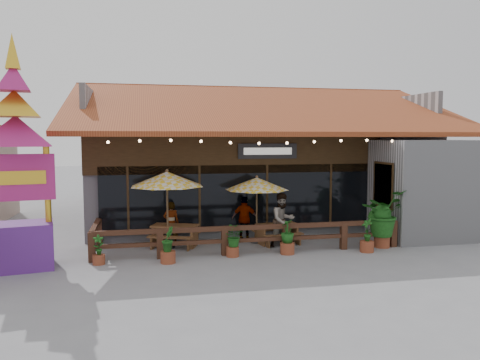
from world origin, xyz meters
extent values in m
plane|color=gray|center=(0.00, 0.00, 0.00)|extent=(100.00, 100.00, 0.00)
cube|color=#B0B0B5|center=(0.00, 7.00, 2.00)|extent=(14.00, 10.00, 4.00)
cube|color=#3B2612|center=(-1.50, 1.92, 3.20)|extent=(11.00, 0.16, 1.60)
cube|color=black|center=(-1.50, 1.90, 1.50)|extent=(10.00, 0.12, 2.40)
cube|color=#FFB672|center=(-1.50, 2.10, 1.50)|extent=(9.80, 0.05, 2.20)
cube|color=#B0B0B5|center=(5.25, 0.65, 1.80)|extent=(3.50, 2.70, 3.60)
cube|color=red|center=(3.44, 0.50, 2.00)|extent=(0.06, 1.20, 1.50)
cube|color=#3B2612|center=(3.43, 0.50, 2.00)|extent=(0.04, 1.34, 1.64)
cube|color=#9D4823|center=(0.00, 3.50, 4.90)|extent=(15.50, 7.05, 2.37)
cube|color=#9D4823|center=(0.00, 10.50, 4.90)|extent=(15.50, 7.05, 2.37)
cube|color=#9D4823|center=(0.00, 7.00, 6.02)|extent=(15.50, 0.30, 0.12)
cube|color=#B0B0B5|center=(-7.00, 7.00, 4.70)|extent=(0.20, 9.00, 1.80)
cube|color=#B0B0B5|center=(7.00, 7.00, 4.70)|extent=(0.20, 9.00, 1.80)
cube|color=black|center=(-0.50, 1.80, 3.20)|extent=(2.20, 0.10, 0.55)
cube|color=silver|center=(-0.50, 1.74, 3.20)|extent=(1.80, 0.02, 0.25)
cube|color=#3B2612|center=(-5.50, 1.86, 1.50)|extent=(0.08, 0.08, 2.40)
cube|color=#3B2612|center=(-3.00, 1.86, 1.50)|extent=(0.08, 0.08, 2.40)
cube|color=#3B2612|center=(-0.50, 1.86, 1.50)|extent=(0.08, 0.08, 2.40)
cube|color=#3B2612|center=(2.00, 1.86, 1.50)|extent=(0.08, 0.08, 2.40)
sphere|color=#E2B17C|center=(-6.00, 0.08, 3.55)|extent=(0.09, 0.09, 0.09)
sphere|color=#E2B17C|center=(-5.05, 0.08, 3.59)|extent=(0.09, 0.09, 0.09)
sphere|color=#E2B17C|center=(-4.10, 0.08, 3.60)|extent=(0.09, 0.09, 0.09)
sphere|color=#E2B17C|center=(-3.15, 0.08, 3.57)|extent=(0.09, 0.09, 0.09)
sphere|color=#E2B17C|center=(-2.20, 0.08, 3.53)|extent=(0.09, 0.09, 0.09)
sphere|color=#E2B17C|center=(-1.25, 0.08, 3.50)|extent=(0.09, 0.09, 0.09)
sphere|color=#E2B17C|center=(-0.30, 0.08, 3.51)|extent=(0.09, 0.09, 0.09)
sphere|color=#E2B17C|center=(0.65, 0.08, 3.55)|extent=(0.09, 0.09, 0.09)
sphere|color=#E2B17C|center=(1.60, 0.08, 3.59)|extent=(0.09, 0.09, 0.09)
sphere|color=#E2B17C|center=(2.55, 0.08, 3.60)|extent=(0.09, 0.09, 0.09)
sphere|color=#E2B17C|center=(3.50, 0.08, 3.57)|extent=(0.09, 0.09, 0.09)
cube|color=#4C291B|center=(-6.50, -0.50, 0.45)|extent=(0.20, 0.20, 0.90)
cube|color=#4C291B|center=(-4.50, -0.50, 0.45)|extent=(0.20, 0.20, 0.90)
cube|color=#4C291B|center=(-2.50, -0.50, 0.45)|extent=(0.20, 0.20, 0.90)
cube|color=#4C291B|center=(-0.50, -0.50, 0.45)|extent=(0.20, 0.20, 0.90)
cube|color=#4C291B|center=(1.50, -0.50, 0.45)|extent=(0.20, 0.20, 0.90)
cube|color=#4C291B|center=(3.30, -0.50, 0.45)|extent=(0.20, 0.20, 0.90)
cube|color=#4C291B|center=(-1.60, -0.50, 0.85)|extent=(9.80, 0.16, 0.14)
cube|color=#4C291B|center=(-1.60, -0.50, 0.45)|extent=(9.80, 0.12, 0.12)
cube|color=#4C291B|center=(-6.50, 0.75, 0.85)|extent=(0.16, 2.50, 0.14)
cube|color=#4C291B|center=(-6.50, 1.90, 0.45)|extent=(0.20, 0.20, 0.90)
cylinder|color=brown|center=(-4.20, 0.84, 1.24)|extent=(0.06, 0.06, 2.49)
cone|color=gold|center=(-4.20, 0.84, 2.33)|extent=(3.20, 3.20, 0.49)
sphere|color=brown|center=(-4.20, 0.84, 2.60)|extent=(0.11, 0.11, 0.11)
cylinder|color=black|center=(-4.20, 0.84, 0.03)|extent=(0.48, 0.48, 0.06)
cylinder|color=brown|center=(-1.09, 1.04, 1.12)|extent=(0.06, 0.06, 2.24)
cone|color=gold|center=(-1.09, 1.04, 2.09)|extent=(2.97, 2.97, 0.44)
sphere|color=brown|center=(-1.09, 1.04, 2.33)|extent=(0.10, 0.10, 0.10)
cylinder|color=black|center=(-1.09, 1.04, 0.03)|extent=(0.43, 0.43, 0.06)
cube|color=brown|center=(-3.94, 1.03, 0.71)|extent=(1.69, 1.23, 0.06)
cube|color=brown|center=(-4.57, 1.28, 0.35)|extent=(0.32, 0.65, 0.71)
cube|color=brown|center=(-3.32, 0.78, 0.35)|extent=(0.32, 0.65, 0.71)
cube|color=brown|center=(-4.14, 0.54, 0.42)|extent=(1.53, 0.81, 0.05)
cube|color=brown|center=(-3.75, 1.52, 0.42)|extent=(1.53, 0.81, 0.05)
cube|color=brown|center=(-0.41, 0.76, 0.67)|extent=(1.53, 0.90, 0.05)
cube|color=brown|center=(-1.03, 0.66, 0.33)|extent=(0.17, 0.63, 0.67)
cube|color=brown|center=(0.21, 0.86, 0.33)|extent=(0.17, 0.63, 0.67)
cube|color=brown|center=(-0.33, 0.27, 0.40)|extent=(1.46, 0.48, 0.04)
cube|color=brown|center=(-0.49, 1.25, 0.40)|extent=(1.46, 0.48, 0.04)
cube|color=#5B2383|center=(-8.38, -0.81, 0.65)|extent=(1.92, 1.57, 1.29)
cube|color=#AF206E|center=(-8.38, -0.81, 2.58)|extent=(1.96, 0.60, 1.29)
cube|color=gold|center=(-8.38, -0.96, 2.58)|extent=(1.49, 0.29, 0.38)
cylinder|color=gold|center=(-7.63, -0.81, 2.37)|extent=(0.17, 0.17, 2.15)
pyramid|color=#AF206E|center=(-8.38, -0.81, 4.31)|extent=(2.99, 2.99, 0.86)
pyramid|color=gold|center=(-8.38, -0.81, 5.01)|extent=(2.12, 2.12, 0.75)
pyramid|color=#AF206E|center=(-8.38, -0.81, 5.71)|extent=(1.37, 1.37, 0.75)
pyramid|color=gold|center=(-8.38, -0.81, 6.51)|extent=(0.62, 0.62, 0.97)
cylinder|color=brown|center=(2.89, -0.50, 0.19)|extent=(0.52, 0.52, 0.38)
imported|color=#1D5F1B|center=(2.89, -0.50, 1.17)|extent=(1.81, 1.73, 1.57)
sphere|color=#1D5F1B|center=(3.02, -0.59, 0.87)|extent=(0.52, 0.52, 0.52)
sphere|color=#1D5F1B|center=(2.78, -0.38, 1.04)|extent=(0.45, 0.45, 0.45)
imported|color=#3B2612|center=(-4.04, 1.48, 0.74)|extent=(0.56, 0.39, 1.48)
imported|color=#3B2612|center=(-0.38, 0.24, 0.91)|extent=(1.04, 0.90, 1.83)
imported|color=#3B2612|center=(-1.42, 1.47, 0.80)|extent=(1.01, 0.68, 1.59)
cylinder|color=brown|center=(-6.28, -0.81, 0.14)|extent=(0.36, 0.36, 0.29)
imported|color=#1D5F1B|center=(-6.28, -0.81, 0.58)|extent=(0.35, 0.27, 0.59)
cylinder|color=brown|center=(-4.29, -1.08, 0.18)|extent=(0.44, 0.44, 0.35)
imported|color=#1D5F1B|center=(-4.29, -1.08, 0.72)|extent=(0.44, 0.49, 0.73)
cylinder|color=brown|center=(-2.29, -0.73, 0.16)|extent=(0.39, 0.39, 0.32)
imported|color=#1D5F1B|center=(-2.29, -0.73, 0.64)|extent=(0.77, 0.77, 0.65)
cylinder|color=brown|center=(-0.52, -0.75, 0.18)|extent=(0.45, 0.45, 0.36)
imported|color=#1D5F1B|center=(-0.52, -0.75, 0.74)|extent=(0.59, 0.59, 0.75)
cylinder|color=brown|center=(2.08, -1.02, 0.18)|extent=(0.45, 0.45, 0.36)
imported|color=#1D5F1B|center=(2.08, -1.02, 0.73)|extent=(0.35, 0.44, 0.74)
camera|label=1|loc=(-4.96, -14.73, 3.67)|focal=35.00mm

